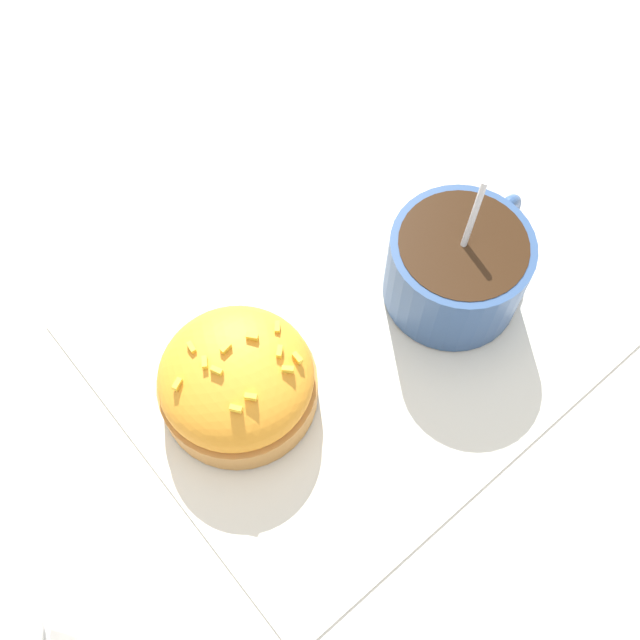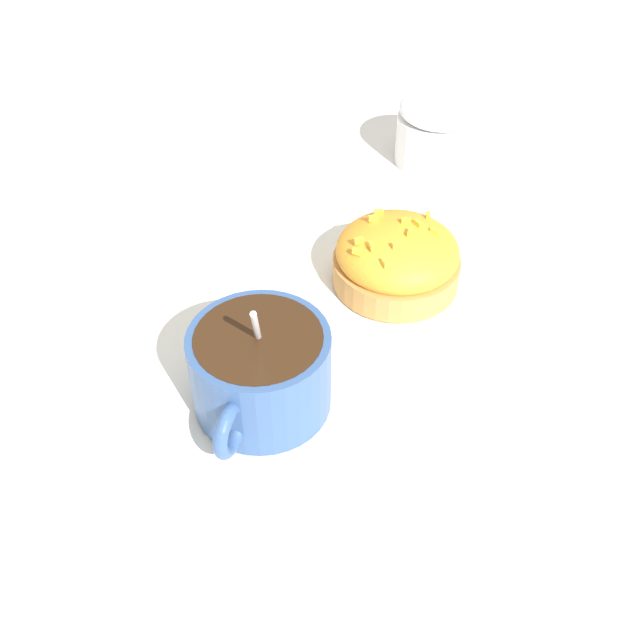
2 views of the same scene
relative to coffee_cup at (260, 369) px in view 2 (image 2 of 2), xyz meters
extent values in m
plane|color=silver|center=(-0.08, 0.01, -0.04)|extent=(3.00, 3.00, 0.00)
cube|color=white|center=(-0.08, 0.01, -0.03)|extent=(0.33, 0.30, 0.00)
cylinder|color=#335184|center=(0.00, 0.00, 0.00)|extent=(0.09, 0.09, 0.06)
cylinder|color=#331E0F|center=(0.00, 0.00, 0.02)|extent=(0.08, 0.08, 0.01)
torus|color=#335184|center=(0.05, 0.01, 0.00)|extent=(0.04, 0.02, 0.04)
ellipsoid|color=silver|center=(0.02, 0.01, -0.02)|extent=(0.03, 0.03, 0.01)
cylinder|color=silver|center=(0.00, 0.00, 0.02)|extent=(0.04, 0.03, 0.09)
cylinder|color=#C18442|center=(-0.16, 0.01, -0.02)|extent=(0.10, 0.10, 0.02)
ellipsoid|color=orange|center=(-0.16, 0.01, 0.00)|extent=(0.10, 0.10, 0.04)
cube|color=yellow|center=(-0.17, 0.02, 0.02)|extent=(0.01, 0.01, 0.00)
cube|color=yellow|center=(-0.12, 0.00, 0.01)|extent=(0.00, 0.01, 0.00)
cube|color=yellow|center=(-0.19, 0.02, 0.01)|extent=(0.01, 0.01, 0.00)
cube|color=yellow|center=(-0.17, 0.02, 0.02)|extent=(0.01, 0.01, 0.00)
cube|color=yellow|center=(-0.17, 0.04, 0.02)|extent=(0.00, 0.01, 0.00)
cube|color=yellow|center=(-0.13, 0.01, 0.02)|extent=(0.01, 0.01, 0.00)
cube|color=yellow|center=(-0.16, 0.02, 0.02)|extent=(0.01, 0.00, 0.00)
cube|color=yellow|center=(-0.14, 0.02, 0.02)|extent=(0.01, 0.01, 0.00)
cube|color=yellow|center=(-0.17, -0.01, 0.02)|extent=(0.01, 0.01, 0.00)
cube|color=yellow|center=(-0.13, -0.01, 0.01)|extent=(0.01, 0.01, 0.00)
cube|color=yellow|center=(-0.16, -0.01, 0.02)|extent=(0.01, 0.01, 0.00)
cube|color=yellow|center=(-0.12, 0.02, 0.01)|extent=(0.01, 0.01, 0.00)
cylinder|color=white|center=(-0.34, -0.04, -0.01)|extent=(0.08, 0.08, 0.05)
ellipsoid|color=white|center=(-0.34, -0.04, 0.02)|extent=(0.08, 0.08, 0.03)
camera|label=1|loc=(-0.21, -0.16, 0.41)|focal=42.00mm
camera|label=2|loc=(0.25, 0.21, 0.35)|focal=42.00mm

